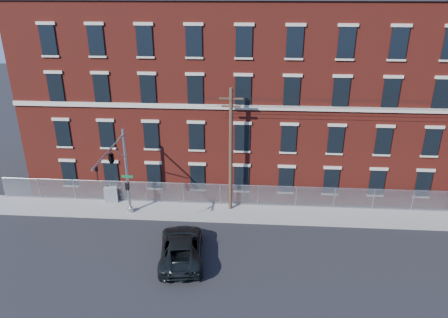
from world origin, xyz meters
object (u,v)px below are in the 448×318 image
at_px(traffic_signal_mast, 115,163).
at_px(utility_pole_near, 231,149).
at_px(pickup_truck, 181,247).
at_px(utility_cabinet, 111,195).

bearing_deg(traffic_signal_mast, utility_pole_near, 23.14).
distance_m(traffic_signal_mast, pickup_truck, 7.60).
distance_m(pickup_truck, utility_cabinet, 10.11).
xyz_separation_m(utility_pole_near, utility_cabinet, (-10.05, 0.40, -4.56)).
relative_size(traffic_signal_mast, utility_pole_near, 0.70).
height_order(pickup_truck, utility_cabinet, pickup_truck).
distance_m(utility_pole_near, utility_cabinet, 11.04).
height_order(traffic_signal_mast, utility_pole_near, utility_pole_near).
bearing_deg(traffic_signal_mast, pickup_truck, -33.30).
height_order(traffic_signal_mast, utility_cabinet, traffic_signal_mast).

